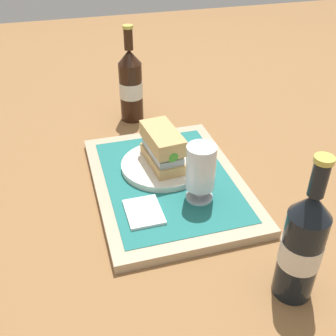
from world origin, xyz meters
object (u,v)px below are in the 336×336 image
Objects in this scene: sandwich at (163,147)px; second_bottle at (131,85)px; plate at (163,165)px; beer_glass at (201,171)px; beer_bottle at (302,246)px.

second_bottle is (-0.30, -0.01, 0.03)m from sandwich.
second_bottle reaches higher than plate.
second_bottle reaches higher than beer_glass.
beer_bottle is (0.38, 0.12, 0.08)m from plate.
beer_bottle and second_bottle have the same top height.
beer_bottle reaches higher than plate.
plate is at bearing 1.60° from second_bottle.
beer_bottle reaches higher than beer_glass.
beer_bottle is 0.69m from second_bottle.
beer_glass is (0.12, 0.04, 0.01)m from sandwich.
beer_bottle is at bearing 10.47° from second_bottle.
sandwich is at bearing -162.74° from beer_bottle.
plate is 0.40m from beer_bottle.
beer_glass is 0.47× the size of second_bottle.
second_bottle is (-0.30, -0.01, 0.08)m from plate.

